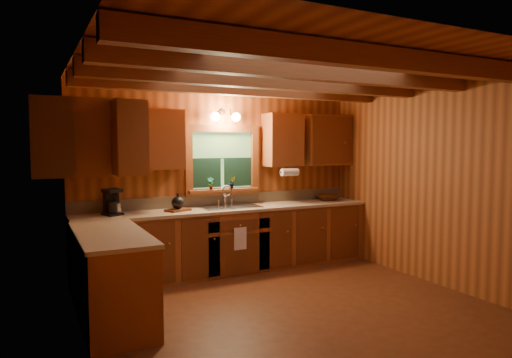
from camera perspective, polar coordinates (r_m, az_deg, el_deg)
The scene contains 20 objects.
room at distance 4.91m, azimuth 4.22°, elevation -1.21°, with size 4.20×4.20×4.20m.
ceiling_beams at distance 4.94m, azimuth 4.30°, elevation 12.68°, with size 4.20×2.54×0.18m.
base_cabinets at distance 5.98m, azimuth -6.40°, elevation -8.67°, with size 4.20×2.22×0.86m.
countertop at distance 5.91m, azimuth -6.33°, elevation -4.39°, with size 4.20×2.24×0.04m.
backsplash at distance 6.62m, azimuth -4.25°, elevation -2.56°, with size 4.20×0.02×0.16m, color tan.
dishwasher_panel at distance 5.15m, azimuth -14.39°, elevation -10.91°, with size 0.02×0.60×0.80m, color white.
upper_cabinets at distance 5.94m, azimuth -7.63°, elevation 4.94°, with size 4.19×1.77×0.78m.
window at distance 6.56m, azimuth -4.22°, elevation 2.18°, with size 1.12×0.08×1.00m.
window_sill at distance 6.54m, azimuth -4.04°, elevation -1.41°, with size 1.06×0.14×0.04m, color brown.
wall_sconce at distance 6.45m, azimuth -3.83°, elevation 7.80°, with size 0.45×0.21×0.17m.
paper_towel_roll at distance 6.68m, azimuth 4.22°, elevation 0.86°, with size 0.11×0.11×0.27m, color white.
dish_towel at distance 6.13m, azimuth -1.98°, elevation -7.46°, with size 0.18×0.01×0.30m, color white.
sink at distance 6.38m, azimuth -3.27°, elevation -3.95°, with size 0.82×0.48×0.43m.
coffee_maker at distance 5.94m, azimuth -17.59°, elevation -2.75°, with size 0.18×0.24×0.33m.
utensil_crock at distance 5.96m, azimuth -17.07°, elevation -3.50°, with size 0.11×0.11×0.33m.
cutting_board at distance 6.10m, azimuth -9.75°, elevation -3.84°, with size 0.30×0.21×0.03m, color #5C2B13.
teakettle at distance 6.09m, azimuth -9.76°, elevation -2.94°, with size 0.16×0.16×0.21m.
wicker_basket at distance 7.24m, azimuth 8.98°, elevation -2.28°, with size 0.38×0.38×0.09m, color #48230C.
potted_plant_left at distance 6.43m, azimuth -5.68°, elevation -0.56°, with size 0.09×0.06×0.17m, color #5C2B13.
potted_plant_right at distance 6.56m, azimuth -3.03°, elevation -0.45°, with size 0.09×0.08×0.17m, color #5C2B13.
Camera 1 is at (-2.52, -4.18, 1.77)m, focal length 32.00 mm.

